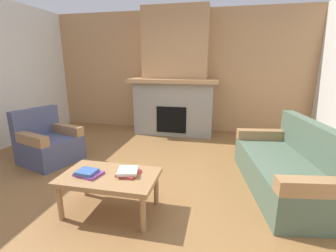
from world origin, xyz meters
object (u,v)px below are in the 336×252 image
at_px(fireplace, 175,81).
at_px(armchair, 48,144).
at_px(coffee_table, 110,179).
at_px(couch, 289,168).

xyz_separation_m(fireplace, armchair, (-1.69, -2.10, -0.87)).
relative_size(fireplace, coffee_table, 2.70).
bearing_deg(fireplace, armchair, -128.78).
bearing_deg(fireplace, couch, -50.17).
bearing_deg(couch, coffee_table, -155.34).
height_order(couch, armchair, same).
relative_size(fireplace, couch, 1.42).
bearing_deg(couch, fireplace, 129.83).
bearing_deg(coffee_table, couch, 24.66).
distance_m(fireplace, armchair, 2.83).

